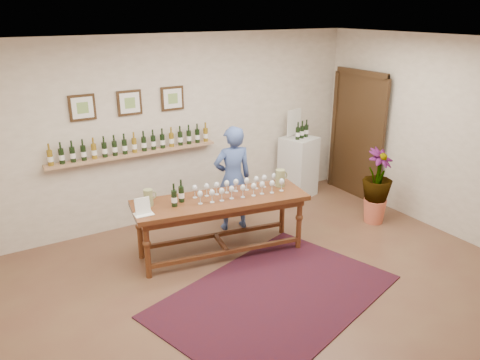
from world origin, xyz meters
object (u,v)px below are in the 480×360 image
tasting_table (221,207)px  person (233,179)px  potted_plant (377,186)px  display_pedestal (298,167)px

tasting_table → person: person is taller
tasting_table → person: (0.54, 0.60, 0.10)m
tasting_table → person: 0.81m
potted_plant → person: (-1.97, 0.96, 0.20)m
potted_plant → person: person is taller
potted_plant → person: size_ratio=0.64×
tasting_table → potted_plant: size_ratio=2.34×
tasting_table → potted_plant: potted_plant is taller
potted_plant → tasting_table: bearing=171.8°
tasting_table → display_pedestal: bearing=37.8°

